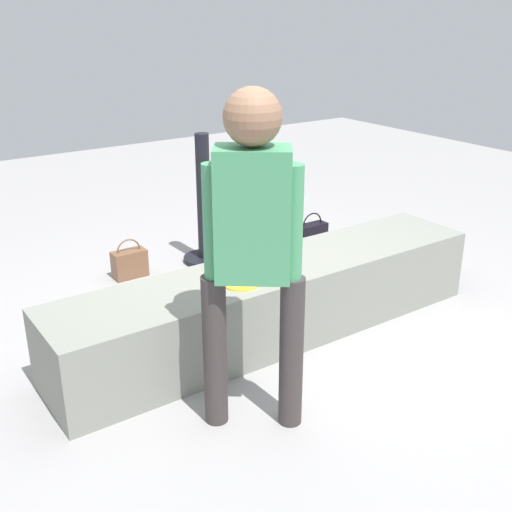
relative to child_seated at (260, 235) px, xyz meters
The scene contains 12 objects.
ground_plane 0.70m from the child_seated, 10.51° to the right, with size 12.00×12.00×0.00m, color #979494.
concrete_ledge 0.46m from the child_seated, 10.51° to the right, with size 2.90×0.58×0.48m, color gray.
child_seated is the anchor object (origin of this frame).
adult_standing 0.91m from the child_seated, 127.41° to the right, with size 0.42×0.37×1.66m.
cake_plate 0.32m from the child_seated, 150.52° to the right, with size 0.22×0.22×0.07m.
gift_bag 1.56m from the child_seated, 56.49° to the left, with size 0.23×0.09×0.33m.
railing_post 1.39m from the child_seated, 74.20° to the left, with size 0.36×0.36×1.06m.
water_bottle_near_gift 1.42m from the child_seated, 153.16° to the left, with size 0.07×0.07×0.18m.
water_bottle_far_side 2.01m from the child_seated, 43.97° to the left, with size 0.07×0.07×0.20m.
cake_box_white 0.83m from the child_seated, 108.24° to the left, with size 0.30×0.30×0.10m, color white.
handbag_black_leather 1.73m from the child_seated, 38.93° to the left, with size 0.27×0.11×0.33m.
handbag_brown_canvas 1.51m from the child_seated, 101.40° to the left, with size 0.26×0.13×0.31m.
Camera 1 is at (-2.12, -2.85, 1.97)m, focal length 43.95 mm.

